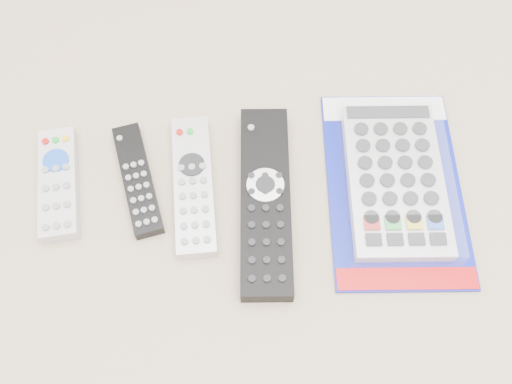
{
  "coord_description": "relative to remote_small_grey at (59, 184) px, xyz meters",
  "views": [
    {
      "loc": [
        -0.03,
        -0.33,
        0.66
      ],
      "look_at": [
        0.0,
        0.0,
        0.01
      ],
      "focal_mm": 40.0,
      "sensor_mm": 36.0,
      "label": 1
    }
  ],
  "objects": [
    {
      "name": "remote_small_grey",
      "position": [
        0.0,
        0.0,
        0.0
      ],
      "size": [
        0.06,
        0.16,
        0.02
      ],
      "rotation": [
        0.0,
        0.0,
        0.06
      ],
      "color": "#ACACAF",
      "rests_on": "ground"
    },
    {
      "name": "remote_slim_black",
      "position": [
        0.1,
        -0.0,
        -0.0
      ],
      "size": [
        0.06,
        0.17,
        0.02
      ],
      "rotation": [
        0.0,
        0.0,
        0.18
      ],
      "color": "black",
      "rests_on": "ground"
    },
    {
      "name": "remote_silver_dvd",
      "position": [
        0.17,
        -0.02,
        -0.0
      ],
      "size": [
        0.05,
        0.2,
        0.02
      ],
      "rotation": [
        0.0,
        0.0,
        -0.01
      ],
      "color": "#B6B6BB",
      "rests_on": "ground"
    },
    {
      "name": "remote_large_black",
      "position": [
        0.26,
        -0.05,
        0.0
      ],
      "size": [
        0.09,
        0.27,
        0.03
      ],
      "rotation": [
        0.0,
        0.0,
        -0.1
      ],
      "color": "black",
      "rests_on": "ground"
    },
    {
      "name": "jumbo_remote_packaged",
      "position": [
        0.43,
        -0.04,
        0.01
      ],
      "size": [
        0.2,
        0.3,
        0.04
      ],
      "rotation": [
        0.0,
        0.0,
        -0.1
      ],
      "color": "#0D1897",
      "rests_on": "ground"
    }
  ]
}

